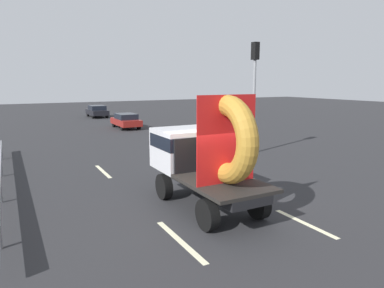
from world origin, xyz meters
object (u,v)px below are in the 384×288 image
at_px(flatbed_truck, 202,153).
at_px(traffic_light, 254,82).
at_px(oncoming_car, 97,111).
at_px(distant_sedan, 126,120).

xyz_separation_m(flatbed_truck, traffic_light, (6.49, 5.68, 2.18)).
height_order(traffic_light, oncoming_car, traffic_light).
relative_size(traffic_light, oncoming_car, 1.48).
bearing_deg(distant_sedan, oncoming_car, 89.91).
bearing_deg(oncoming_car, distant_sedan, -90.09).
distance_m(flatbed_truck, oncoming_car, 29.75).
distance_m(traffic_light, oncoming_car, 24.22).
bearing_deg(oncoming_car, flatbed_truck, -96.89).
distance_m(distant_sedan, traffic_light, 14.07).
distance_m(flatbed_truck, distant_sedan, 19.42).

